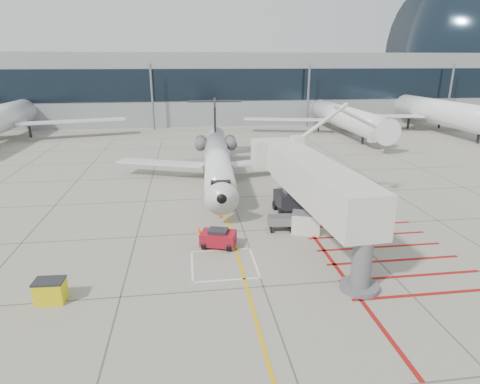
{
  "coord_description": "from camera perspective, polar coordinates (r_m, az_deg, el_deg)",
  "views": [
    {
      "loc": [
        -4.04,
        -23.83,
        12.32
      ],
      "look_at": [
        0.0,
        6.0,
        2.5
      ],
      "focal_mm": 30.0,
      "sensor_mm": 36.0,
      "label": 1
    }
  ],
  "objects": [
    {
      "name": "cone_side",
      "position": [
        33.18,
        -2.94,
        -3.31
      ],
      "size": [
        0.35,
        0.35,
        0.48
      ],
      "primitive_type": "cone",
      "color": "#F75C0D",
      "rests_on": "ground_plane"
    },
    {
      "name": "cone_nose",
      "position": [
        30.41,
        -5.91,
        -5.35
      ],
      "size": [
        0.4,
        0.4,
        0.56
      ],
      "primitive_type": "cone",
      "color": "orange",
      "rests_on": "ground_plane"
    },
    {
      "name": "spill_bin",
      "position": [
        24.28,
        -25.37,
        -12.58
      ],
      "size": [
        1.56,
        1.08,
        1.31
      ],
      "primitive_type": null,
      "rotation": [
        0.0,
        0.0,
        -0.05
      ],
      "color": "#D7C70B",
      "rests_on": "ground_plane"
    },
    {
      "name": "ground_plane",
      "position": [
        27.13,
        1.72,
        -8.95
      ],
      "size": [
        260.0,
        260.0,
        0.0
      ],
      "primitive_type": "plane",
      "color": "gray",
      "rests_on": "ground"
    },
    {
      "name": "terminal_building",
      "position": [
        95.02,
        0.82,
        14.86
      ],
      "size": [
        180.0,
        28.0,
        14.0
      ],
      "primitive_type": "cube",
      "color": "gray",
      "rests_on": "ground_plane"
    },
    {
      "name": "jet_bridge",
      "position": [
        28.18,
        11.14,
        0.11
      ],
      "size": [
        10.33,
        19.57,
        7.59
      ],
      "primitive_type": null,
      "rotation": [
        0.0,
        0.0,
        0.07
      ],
      "color": "silver",
      "rests_on": "ground_plane"
    },
    {
      "name": "pushback_tug",
      "position": [
        28.02,
        -3.1,
        -6.48
      ],
      "size": [
        2.7,
        2.12,
        1.38
      ],
      "primitive_type": null,
      "rotation": [
        0.0,
        0.0,
        -0.3
      ],
      "color": "maroon",
      "rests_on": "ground_plane"
    },
    {
      "name": "bg_aircraft_d",
      "position": [
        83.57,
        25.96,
        12.29
      ],
      "size": [
        38.73,
        43.03,
        12.91
      ],
      "primitive_type": null,
      "color": "silver",
      "rests_on": "ground_plane"
    },
    {
      "name": "terminal_glass_band",
      "position": [
        81.12,
        2.34,
        15.0
      ],
      "size": [
        180.0,
        0.1,
        6.0
      ],
      "primitive_type": "cube",
      "color": "black",
      "rests_on": "ground_plane"
    },
    {
      "name": "baggage_cart",
      "position": [
        30.8,
        5.75,
        -4.4
      ],
      "size": [
        1.99,
        1.37,
        1.19
      ],
      "primitive_type": null,
      "rotation": [
        0.0,
        0.0,
        -0.1
      ],
      "color": "#5D5E63",
      "rests_on": "ground_plane"
    },
    {
      "name": "regional_jet",
      "position": [
        40.33,
        -3.18,
        5.85
      ],
      "size": [
        24.59,
        30.25,
        7.6
      ],
      "primitive_type": null,
      "rotation": [
        0.0,
        0.0,
        -0.06
      ],
      "color": "silver",
      "rests_on": "ground_plane"
    },
    {
      "name": "bg_aircraft_c",
      "position": [
        75.24,
        13.85,
        12.44
      ],
      "size": [
        33.63,
        37.37,
        11.21
      ],
      "primitive_type": null,
      "color": "silver",
      "rests_on": "ground_plane"
    },
    {
      "name": "ground_power_unit",
      "position": [
        30.49,
        9.35,
        -4.35
      ],
      "size": [
        2.34,
        1.78,
        1.63
      ],
      "primitive_type": null,
      "rotation": [
        0.0,
        0.0,
        -0.31
      ],
      "color": "white",
      "rests_on": "ground_plane"
    }
  ]
}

